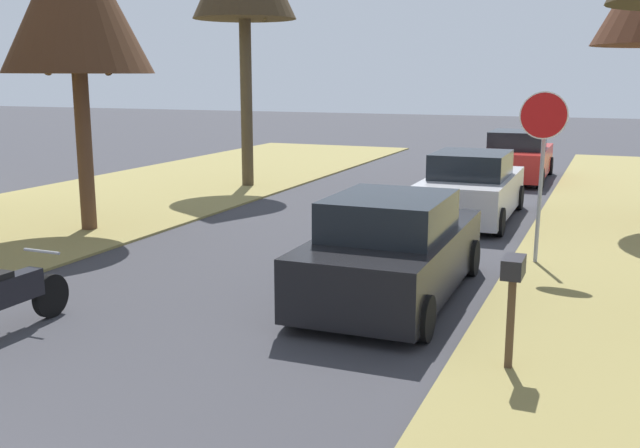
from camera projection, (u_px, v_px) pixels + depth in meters
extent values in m
cylinder|color=#9EA0A5|center=(540.00, 198.00, 12.65)|extent=(0.07, 0.33, 2.24)
cylinder|color=white|center=(544.00, 115.00, 12.20)|extent=(0.81, 0.14, 0.80)
cylinder|color=red|center=(544.00, 115.00, 12.21)|extent=(0.76, 0.15, 0.76)
cylinder|color=brown|center=(85.00, 153.00, 15.20)|extent=(0.32, 0.32, 3.26)
cylinder|color=brown|center=(51.00, 41.00, 14.68)|extent=(0.70, 1.06, 1.38)
cylinder|color=brown|center=(101.00, 49.00, 14.79)|extent=(0.56, 1.02, 1.09)
cylinder|color=#483C29|center=(246.00, 104.00, 21.27)|extent=(0.34, 0.34, 4.82)
cylinder|color=#483C29|center=(264.00, 2.00, 20.74)|extent=(0.71, 1.17, 1.07)
cube|color=black|center=(393.00, 259.00, 10.77)|extent=(1.86, 4.42, 0.85)
cube|color=black|center=(390.00, 215.00, 10.43)|extent=(1.62, 2.04, 0.56)
cylinder|color=black|center=(371.00, 249.00, 12.64)|extent=(0.21, 0.60, 0.60)
cylinder|color=black|center=(471.00, 258.00, 12.01)|extent=(0.21, 0.60, 0.60)
cylinder|color=black|center=(295.00, 302.00, 9.64)|extent=(0.21, 0.60, 0.60)
cylinder|color=black|center=(423.00, 318.00, 9.01)|extent=(0.21, 0.60, 0.60)
cube|color=#BCBCC1|center=(472.00, 194.00, 16.72)|extent=(1.86, 4.42, 0.85)
cube|color=black|center=(471.00, 164.00, 16.38)|extent=(1.62, 2.04, 0.56)
cylinder|color=black|center=(449.00, 193.00, 18.60)|extent=(0.21, 0.60, 0.60)
cylinder|color=black|center=(518.00, 198.00, 17.97)|extent=(0.21, 0.60, 0.60)
cylinder|color=black|center=(417.00, 216.00, 15.60)|extent=(0.21, 0.60, 0.60)
cylinder|color=black|center=(499.00, 222.00, 14.96)|extent=(0.21, 0.60, 0.60)
cube|color=red|center=(517.00, 161.00, 23.08)|extent=(1.86, 4.42, 0.85)
cube|color=black|center=(518.00, 140.00, 22.74)|extent=(1.62, 2.04, 0.56)
cylinder|color=black|center=(497.00, 164.00, 24.96)|extent=(0.21, 0.60, 0.60)
cylinder|color=black|center=(549.00, 166.00, 24.32)|extent=(0.21, 0.60, 0.60)
cylinder|color=black|center=(481.00, 176.00, 21.95)|extent=(0.21, 0.60, 0.60)
cylinder|color=black|center=(540.00, 179.00, 21.32)|extent=(0.21, 0.60, 0.60)
cylinder|color=black|center=(51.00, 296.00, 9.93)|extent=(0.11, 0.60, 0.60)
cube|color=black|center=(8.00, 290.00, 9.22)|extent=(0.25, 1.02, 0.36)
cylinder|color=#9EA0A5|center=(42.00, 251.00, 9.71)|extent=(0.60, 0.05, 0.04)
cube|color=brown|center=(510.00, 322.00, 8.03)|extent=(0.08, 0.08, 1.05)
cube|color=black|center=(513.00, 267.00, 7.90)|extent=(0.22, 0.44, 0.22)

